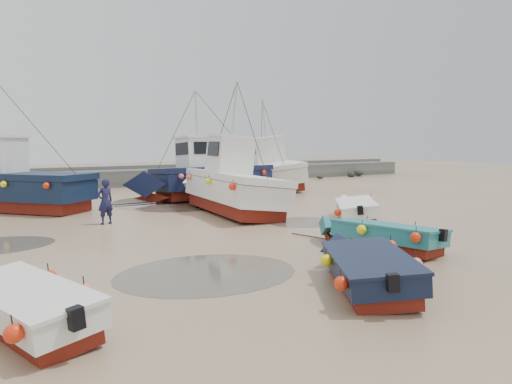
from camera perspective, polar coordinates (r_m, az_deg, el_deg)
ground at (r=17.29m, az=-1.02°, el=-5.48°), size 120.00×120.00×0.00m
seawall at (r=37.68m, az=-18.39°, el=1.41°), size 60.00×4.92×1.50m
puddle_a at (r=13.13m, az=-5.68°, el=-9.20°), size 4.83×4.83×0.01m
puddle_b at (r=21.01m, az=5.47°, el=-3.44°), size 3.07×3.07×0.01m
puddle_d at (r=27.47m, az=-10.30°, el=-1.28°), size 5.61×5.61×0.01m
dinghy_0 at (r=10.33m, az=-25.35°, el=-10.84°), size 2.42×5.76×1.43m
dinghy_1 at (r=12.18m, az=12.62°, el=-7.89°), size 3.76×5.47×1.43m
dinghy_2 at (r=16.18m, az=13.69°, el=-4.45°), size 2.48×5.55×1.43m
dinghy_3 at (r=22.06m, az=11.43°, el=-1.66°), size 4.30×5.21×1.43m
cabin_boat_0 at (r=27.21m, az=-26.66°, el=0.89°), size 7.99×8.92×6.22m
cabin_boat_1 at (r=23.80m, az=-3.34°, el=0.90°), size 3.53×10.46×6.22m
cabin_boat_2 at (r=29.07m, az=-5.93°, el=1.82°), size 10.18×3.25×6.22m
cabin_boat_3 at (r=35.57m, az=1.90°, el=2.61°), size 5.50×10.05×6.22m
person at (r=21.36m, az=-16.77°, el=-3.53°), size 0.77×0.60×1.87m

